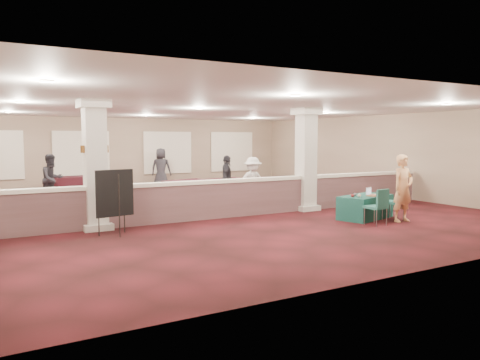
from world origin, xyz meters
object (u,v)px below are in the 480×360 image
far_table_front_center (193,191)px  far_table_back_left (77,185)px  far_table_back_center (186,189)px  near_table (365,207)px  conf_chair_main (397,199)px  attendee_b (253,182)px  far_table_back_right (223,187)px  conf_chair_side (379,204)px  attendee_a (52,179)px  woman (403,188)px  easel_board (115,194)px  far_table_front_left (90,201)px  attendee_c (227,179)px  attendee_d (161,168)px  far_table_front_right (275,186)px

far_table_front_center → far_table_back_left: far_table_back_left is taller
far_table_back_center → near_table: bearing=-69.1°
conf_chair_main → attendee_b: size_ratio=0.61×
conf_chair_main → far_table_back_right: conf_chair_main is taller
conf_chair_side → attendee_a: (-6.78, 8.57, 0.30)m
far_table_back_left → attendee_a: bearing=-117.0°
woman → conf_chair_side: bearing=-174.3°
woman → far_table_back_left: 12.78m
conf_chair_main → woman: woman is taller
conf_chair_main → far_table_front_center: (-3.17, 6.72, -0.24)m
easel_board → far_table_back_left: (0.79, 9.00, -0.61)m
far_table_front_left → far_table_front_center: far_table_front_left is taller
near_table → woman: size_ratio=0.93×
far_table_back_right → attendee_c: attendee_c is taller
near_table → conf_chair_side: conf_chair_side is taller
woman → attendee_d: size_ratio=1.00×
woman → far_table_front_left: (-7.14, 5.43, -0.52)m
far_table_back_right → conf_chair_main: bearing=-78.5°
attendee_d → far_table_back_right: bearing=140.8°
far_table_back_left → far_table_front_right: bearing=-32.2°
conf_chair_side → far_table_back_center: conf_chair_side is taller
attendee_c → attendee_d: attendee_d is taller
attendee_b → attendee_d: 7.03m
conf_chair_side → far_table_front_left: (-6.14, 5.52, -0.17)m
conf_chair_main → far_table_front_right: size_ratio=0.56×
far_table_back_right → attendee_d: (-1.20, 3.80, 0.58)m
conf_chair_main → far_table_front_left: size_ratio=0.52×
near_table → conf_chair_main: bearing=-67.2°
far_table_front_center → attendee_a: attendee_a is taller
conf_chair_side → far_table_front_right: size_ratio=0.54×
far_table_front_center → far_table_back_center: (0.05, 0.74, -0.01)m
far_table_front_right → attendee_a: (-8.09, 1.79, 0.50)m
conf_chair_main → attendee_b: attendee_b is taller
attendee_b → easel_board: bearing=-140.9°
conf_chair_main → woman: bearing=-109.7°
conf_chair_side → woman: (0.99, 0.09, 0.35)m
conf_chair_side → far_table_back_left: bearing=111.2°
near_table → easel_board: (-6.79, 1.11, 0.65)m
woman → attendee_c: woman is taller
near_table → attendee_a: attendee_a is taller
far_table_front_center → attendee_c: (0.91, -0.96, 0.48)m
attendee_c → attendee_d: size_ratio=0.91×
easel_board → far_table_front_left: bearing=78.1°
far_table_front_center → attendee_b: (1.10, -2.46, 0.47)m
conf_chair_main → far_table_front_right: 6.48m
far_table_front_left → attendee_b: (5.09, -0.95, 0.43)m
woman → attendee_d: bearing=104.0°
far_table_back_center → attendee_a: bearing=170.3°
woman → far_table_front_left: woman is taller
far_table_front_right → far_table_back_center: size_ratio=1.06×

